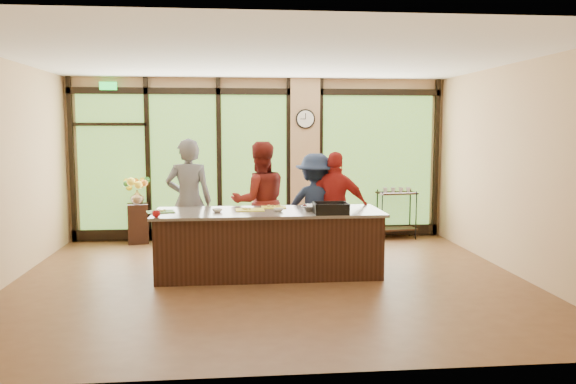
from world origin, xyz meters
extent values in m
plane|color=brown|center=(0.00, 0.00, 0.00)|extent=(7.00, 7.00, 0.00)
plane|color=white|center=(0.00, 0.00, 3.00)|extent=(7.00, 7.00, 0.00)
plane|color=tan|center=(0.00, 3.00, 1.50)|extent=(7.00, 0.00, 7.00)
plane|color=tan|center=(3.50, 0.00, 1.50)|extent=(0.00, 6.00, 6.00)
cube|color=tan|center=(0.85, 2.94, 1.50)|extent=(0.55, 0.12, 3.00)
cube|color=black|center=(0.00, 2.95, 2.75)|extent=(6.90, 0.08, 0.12)
cube|color=black|center=(0.00, 2.95, 0.12)|extent=(6.90, 0.08, 0.20)
cube|color=#19D83F|center=(-2.70, 2.90, 2.83)|extent=(0.30, 0.04, 0.14)
cube|color=#336222|center=(-2.70, 2.97, 1.45)|extent=(1.20, 0.02, 2.50)
cube|color=#336222|center=(-1.40, 2.97, 1.45)|extent=(1.20, 0.02, 2.50)
cube|color=#336222|center=(-0.10, 2.97, 1.45)|extent=(1.20, 0.02, 2.50)
cube|color=#336222|center=(2.25, 2.97, 1.45)|extent=(2.10, 0.02, 2.50)
cube|color=black|center=(-3.40, 2.95, 1.50)|extent=(0.08, 0.08, 3.00)
cube|color=black|center=(-2.05, 2.95, 1.50)|extent=(0.08, 0.08, 3.00)
cube|color=black|center=(-0.75, 2.95, 1.50)|extent=(0.08, 0.08, 3.00)
cube|color=black|center=(0.55, 2.95, 1.50)|extent=(0.08, 0.08, 3.00)
cube|color=black|center=(1.15, 2.95, 1.50)|extent=(0.08, 0.08, 3.00)
cube|color=black|center=(3.40, 2.95, 1.50)|extent=(0.08, 0.08, 3.00)
cube|color=black|center=(0.00, 0.30, 0.44)|extent=(3.10, 1.00, 0.88)
cube|color=#6D665A|center=(0.00, 0.30, 0.90)|extent=(3.20, 1.10, 0.04)
cylinder|color=black|center=(0.85, 2.87, 2.25)|extent=(0.36, 0.04, 0.36)
cylinder|color=white|center=(0.85, 2.85, 2.25)|extent=(0.31, 0.01, 0.31)
cube|color=black|center=(0.85, 2.85, 2.30)|extent=(0.01, 0.00, 0.11)
cube|color=black|center=(0.80, 2.85, 2.25)|extent=(0.09, 0.00, 0.01)
imported|color=slate|center=(-1.17, 1.11, 0.96)|extent=(0.71, 0.47, 1.93)
imported|color=maroon|center=(-0.08, 1.15, 0.94)|extent=(1.03, 0.87, 1.88)
imported|color=#A31D19|center=(1.09, 0.98, 0.86)|extent=(1.09, 0.76, 1.72)
imported|color=#1B243B|center=(0.80, 1.15, 0.84)|extent=(1.21, 0.87, 1.69)
cube|color=black|center=(0.83, -0.05, 0.96)|extent=(0.46, 0.36, 0.08)
imported|color=silver|center=(0.62, 0.28, 0.96)|extent=(0.39, 0.39, 0.08)
cube|color=#4B8430|center=(-1.50, 0.31, 0.93)|extent=(0.42, 0.36, 0.01)
cube|color=yellow|center=(-0.26, 0.37, 0.93)|extent=(0.40, 0.30, 0.01)
cube|color=yellow|center=(0.10, 0.61, 0.93)|extent=(0.37, 0.29, 0.01)
imported|color=silver|center=(-0.72, 0.25, 0.94)|extent=(0.17, 0.17, 0.04)
imported|color=silver|center=(0.14, 0.23, 0.94)|extent=(0.17, 0.17, 0.04)
imported|color=silver|center=(0.73, 0.74, 0.94)|extent=(0.15, 0.15, 0.04)
imported|color=#B11115|center=(-1.50, -0.13, 0.96)|extent=(0.14, 0.14, 0.08)
cube|color=black|center=(-2.23, 2.75, 0.36)|extent=(0.42, 0.42, 0.72)
imported|color=olive|center=(-2.23, 2.75, 0.85)|extent=(0.29, 0.29, 0.26)
cube|color=black|center=(2.58, 2.75, 0.18)|extent=(0.76, 0.49, 0.03)
cube|color=black|center=(2.58, 2.75, 0.86)|extent=(0.76, 0.49, 0.03)
cylinder|color=black|center=(2.26, 2.57, 0.46)|extent=(0.02, 0.02, 0.91)
cylinder|color=black|center=(2.91, 2.57, 0.46)|extent=(0.02, 0.02, 0.91)
cylinder|color=black|center=(2.26, 2.93, 0.46)|extent=(0.02, 0.02, 0.91)
cylinder|color=black|center=(2.91, 2.93, 0.46)|extent=(0.02, 0.02, 0.91)
imported|color=silver|center=(2.36, 2.75, 0.93)|extent=(0.11, 0.11, 0.09)
imported|color=silver|center=(2.51, 2.75, 0.93)|extent=(0.11, 0.11, 0.09)
imported|color=silver|center=(2.66, 2.75, 0.93)|extent=(0.11, 0.11, 0.09)
imported|color=silver|center=(2.80, 2.75, 0.93)|extent=(0.11, 0.11, 0.09)
camera|label=1|loc=(-0.48, -7.52, 2.08)|focal=35.00mm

